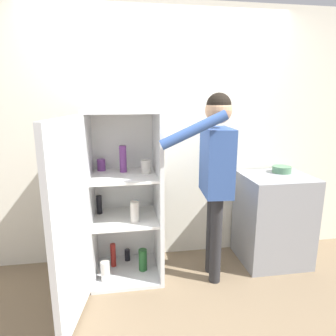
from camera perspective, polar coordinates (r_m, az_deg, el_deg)
The scene contains 6 objects.
ground_plane at distance 2.65m, azimuth 2.28°, elevation -25.77°, with size 12.00×12.00×0.00m, color #7A664C.
wall_back at distance 3.05m, azimuth -1.17°, elevation 5.87°, with size 7.00×0.06×2.55m.
refrigerator at distance 2.71m, azimuth -10.15°, elevation -6.17°, with size 0.81×1.24×1.58m.
person at distance 2.66m, azimuth 9.04°, elevation 0.79°, with size 0.67×0.54×1.71m.
counter at distance 3.29m, azimuth 19.39°, elevation -9.09°, with size 0.65×0.58×0.92m.
bowl at distance 3.28m, azimuth 20.83°, elevation -0.25°, with size 0.19×0.19×0.07m.
Camera 1 is at (-0.42, -2.01, 1.68)m, focal length 32.00 mm.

